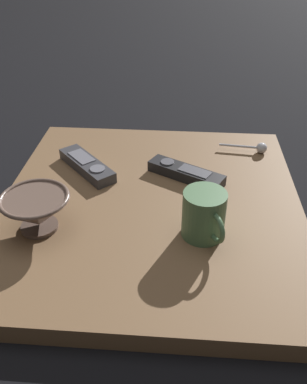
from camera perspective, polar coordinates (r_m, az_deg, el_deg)
name	(u,v)px	position (r m, az deg, el deg)	size (l,w,h in m)	color
ground_plane	(151,215)	(0.89, -0.34, -3.22)	(6.00, 6.00, 0.00)	black
table	(151,208)	(0.88, -0.35, -2.22)	(0.62, 0.67, 0.04)	brown
cereal_bowl	(37,211)	(0.80, -15.76, -2.50)	(0.13, 0.13, 0.07)	brown
coffee_mug	(204,215)	(0.76, 6.99, -3.15)	(0.08, 0.11, 0.09)	#4C724C
teaspoon	(258,148)	(1.07, 14.18, 5.92)	(0.12, 0.03, 0.03)	silver
tv_remote_near	(186,173)	(0.94, 4.46, 2.62)	(0.18, 0.13, 0.03)	black
tv_remote_far	(87,165)	(0.98, -9.14, 3.65)	(0.16, 0.16, 0.03)	#38383D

